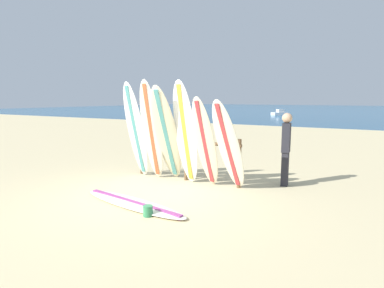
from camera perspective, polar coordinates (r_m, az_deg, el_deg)
ground_plane at (r=6.60m, az=-7.73°, el=-9.42°), size 120.00×120.00×0.00m
ocean_water at (r=63.14m, az=26.18°, el=5.62°), size 120.00×80.00×0.01m
surfboard_rack at (r=7.66m, az=-1.11°, el=-1.35°), size 2.87×0.09×1.11m
surfboard_leaning_far_left at (r=7.99m, az=-10.18°, el=2.45°), size 0.52×0.70×2.41m
surfboard_leaning_left at (r=7.64m, az=-7.37°, el=2.39°), size 0.58×0.76×2.45m
surfboard_leaning_center_left at (r=7.39m, az=-4.65°, el=1.68°), size 0.75×1.25×2.31m
surfboard_leaning_center at (r=7.15m, az=-1.19°, el=1.92°), size 0.55×0.67×2.42m
surfboard_leaning_center_right at (r=6.90m, az=2.44°, el=0.18°), size 0.55×0.86×2.06m
surfboard_leaning_right at (r=6.64m, az=6.70°, el=-0.42°), size 0.72×1.09×2.00m
surfboard_lying_on_sand at (r=6.14m, az=-10.76°, el=-10.54°), size 2.67×0.92×0.08m
beachgoer_standing at (r=7.44m, az=16.75°, el=-0.38°), size 0.23×0.29×1.68m
small_boat_offshore at (r=39.56m, az=15.76°, el=5.44°), size 2.07×2.14×0.71m
sand_bucket at (r=5.53m, az=-8.04°, el=-11.98°), size 0.17×0.17×0.18m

